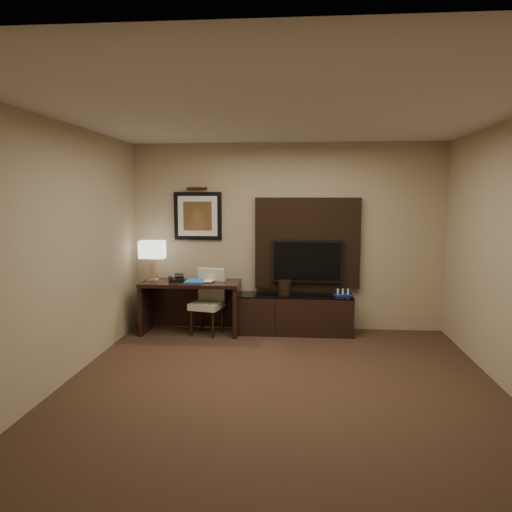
# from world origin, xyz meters

# --- Properties ---
(floor) EXTENTS (4.50, 5.00, 0.01)m
(floor) POSITION_xyz_m (0.00, 0.00, -0.01)
(floor) COLOR #352218
(floor) RESTS_ON ground
(ceiling) EXTENTS (4.50, 5.00, 0.01)m
(ceiling) POSITION_xyz_m (0.00, 0.00, 2.70)
(ceiling) COLOR silver
(ceiling) RESTS_ON wall_back
(wall_back) EXTENTS (4.50, 0.01, 2.70)m
(wall_back) POSITION_xyz_m (0.00, 2.50, 1.35)
(wall_back) COLOR tan
(wall_back) RESTS_ON floor
(wall_front) EXTENTS (4.50, 0.01, 2.70)m
(wall_front) POSITION_xyz_m (0.00, -2.50, 1.35)
(wall_front) COLOR tan
(wall_front) RESTS_ON floor
(wall_left) EXTENTS (0.01, 5.00, 2.70)m
(wall_left) POSITION_xyz_m (-2.25, 0.00, 1.35)
(wall_left) COLOR tan
(wall_left) RESTS_ON floor
(desk) EXTENTS (1.39, 0.60, 0.74)m
(desk) POSITION_xyz_m (-1.34, 2.10, 0.37)
(desk) COLOR black
(desk) RESTS_ON floor
(credenza) EXTENTS (1.61, 0.46, 0.55)m
(credenza) POSITION_xyz_m (0.14, 2.20, 0.28)
(credenza) COLOR black
(credenza) RESTS_ON floor
(tv_wall_panel) EXTENTS (1.50, 0.12, 1.30)m
(tv_wall_panel) POSITION_xyz_m (0.30, 2.44, 1.27)
(tv_wall_panel) COLOR black
(tv_wall_panel) RESTS_ON wall_back
(tv) EXTENTS (1.00, 0.08, 0.60)m
(tv) POSITION_xyz_m (0.30, 2.34, 1.02)
(tv) COLOR black
(tv) RESTS_ON tv_wall_panel
(artwork) EXTENTS (0.70, 0.04, 0.70)m
(artwork) POSITION_xyz_m (-1.30, 2.48, 1.65)
(artwork) COLOR black
(artwork) RESTS_ON wall_back
(picture_light) EXTENTS (0.04, 0.04, 0.30)m
(picture_light) POSITION_xyz_m (-1.30, 2.44, 2.05)
(picture_light) COLOR #422315
(picture_light) RESTS_ON wall_back
(desk_chair) EXTENTS (0.51, 0.55, 0.85)m
(desk_chair) POSITION_xyz_m (-1.10, 2.04, 0.42)
(desk_chair) COLOR beige
(desk_chair) RESTS_ON floor
(table_lamp) EXTENTS (0.42, 0.30, 0.63)m
(table_lamp) POSITION_xyz_m (-1.90, 2.16, 1.05)
(table_lamp) COLOR #9C8261
(table_lamp) RESTS_ON desk
(desk_phone) EXTENTS (0.27, 0.25, 0.11)m
(desk_phone) POSITION_xyz_m (-1.53, 2.07, 0.79)
(desk_phone) COLOR black
(desk_phone) RESTS_ON desk
(blue_folder) EXTENTS (0.26, 0.35, 0.02)m
(blue_folder) POSITION_xyz_m (-1.27, 2.08, 0.75)
(blue_folder) COLOR #1955A6
(blue_folder) RESTS_ON desk
(book) EXTENTS (0.17, 0.04, 0.23)m
(book) POSITION_xyz_m (-1.18, 2.11, 0.85)
(book) COLOR #BBAE93
(book) RESTS_ON desk
(ice_bucket) EXTENTS (0.21, 0.21, 0.20)m
(ice_bucket) POSITION_xyz_m (-0.02, 2.23, 0.66)
(ice_bucket) COLOR black
(ice_bucket) RESTS_ON credenza
(minibar_tray) EXTENTS (0.27, 0.20, 0.08)m
(minibar_tray) POSITION_xyz_m (0.80, 2.19, 0.60)
(minibar_tray) COLOR #1922A7
(minibar_tray) RESTS_ON credenza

